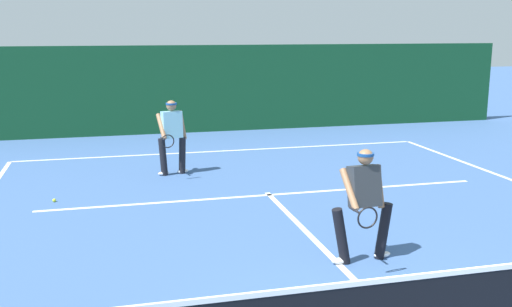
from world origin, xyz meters
TOP-DOWN VIEW (x-y plane):
  - court_line_baseline_far at (0.00, 10.64)m, footprint 10.78×0.10m
  - court_line_service at (0.00, 6.23)m, footprint 8.79×0.10m
  - court_line_centre at (0.00, 3.20)m, footprint 0.10×6.40m
  - player_near at (0.36, 2.68)m, footprint 0.95×0.86m
  - player_far at (-1.64, 8.38)m, footprint 0.71×0.89m
  - tennis_ball at (-4.06, 6.77)m, footprint 0.07×0.07m
  - back_fence_windscreen at (0.00, 13.76)m, footprint 20.33×0.12m

SIDE VIEW (x-z plane):
  - court_line_baseline_far at x=0.00m, z-range 0.00..0.01m
  - court_line_service at x=0.00m, z-range 0.00..0.01m
  - court_line_centre at x=0.00m, z-range 0.00..0.01m
  - tennis_ball at x=-4.06m, z-range 0.00..0.07m
  - player_near at x=0.36m, z-range 0.08..1.69m
  - player_far at x=-1.64m, z-range 0.09..1.75m
  - back_fence_windscreen at x=0.00m, z-range 0.00..2.71m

